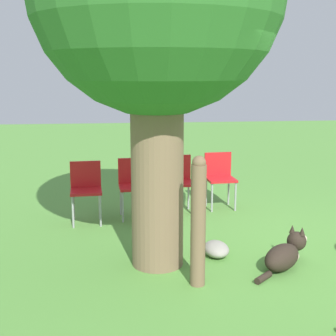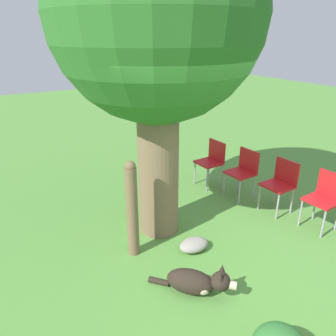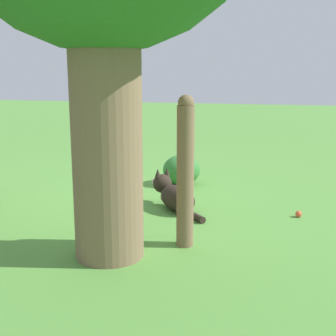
{
  "view_description": "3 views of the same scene",
  "coord_description": "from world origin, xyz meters",
  "views": [
    {
      "loc": [
        -5.31,
        1.52,
        2.14
      ],
      "look_at": [
        -0.33,
        0.94,
        1.11
      ],
      "focal_mm": 50.0,
      "sensor_mm": 36.0,
      "label": 1
    },
    {
      "loc": [
        -2.36,
        -2.72,
        2.78
      ],
      "look_at": [
        -0.19,
        1.01,
        0.99
      ],
      "focal_mm": 35.0,
      "sensor_mm": 36.0,
      "label": 2
    },
    {
      "loc": [
        -1.58,
        4.61,
        1.59
      ],
      "look_at": [
        -0.51,
        -0.41,
        0.45
      ],
      "focal_mm": 50.0,
      "sensor_mm": 36.0,
      "label": 3
    }
  ],
  "objects": [
    {
      "name": "red_chair_0",
      "position": [
        1.86,
        -0.15,
        0.53
      ],
      "size": [
        0.45,
        0.46,
        0.88
      ],
      "rotation": [
        0.0,
        0.0,
        3.2
      ],
      "color": "red",
      "rests_on": "ground_plane"
    },
    {
      "name": "ground_plane",
      "position": [
        0.0,
        0.0,
        0.0
      ],
      "size": [
        30.0,
        30.0,
        0.0
      ],
      "primitive_type": "plane",
      "color": "#56933D"
    },
    {
      "name": "red_chair_3",
      "position": [
        1.33,
        1.94,
        0.53
      ],
      "size": [
        0.45,
        0.46,
        0.88
      ],
      "rotation": [
        0.0,
        0.0,
        3.2
      ],
      "color": "red",
      "rests_on": "ground_plane"
    },
    {
      "name": "red_chair_1",
      "position": [
        1.68,
        0.55,
        0.53
      ],
      "size": [
        0.45,
        0.46,
        0.88
      ],
      "rotation": [
        0.0,
        0.0,
        3.2
      ],
      "color": "red",
      "rests_on": "ground_plane"
    },
    {
      "name": "dog",
      "position": [
        -0.59,
        -0.35,
        0.16
      ],
      "size": [
        0.75,
        0.82,
        0.42
      ],
      "rotation": [
        0.0,
        0.0,
        5.45
      ],
      "color": "#2D231C",
      "rests_on": "ground_plane"
    },
    {
      "name": "garden_rock",
      "position": [
        -0.17,
        0.34,
        0.08
      ],
      "size": [
        0.42,
        0.29,
        0.17
      ],
      "color": "gray",
      "rests_on": "ground_plane"
    },
    {
      "name": "fence_post",
      "position": [
        -0.9,
        0.7,
        0.68
      ],
      "size": [
        0.15,
        0.15,
        1.35
      ],
      "color": "brown",
      "rests_on": "ground_plane"
    },
    {
      "name": "red_chair_2",
      "position": [
        1.5,
        1.24,
        0.53
      ],
      "size": [
        0.45,
        0.46,
        0.88
      ],
      "rotation": [
        0.0,
        0.0,
        3.2
      ],
      "color": "red",
      "rests_on": "ground_plane"
    }
  ]
}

